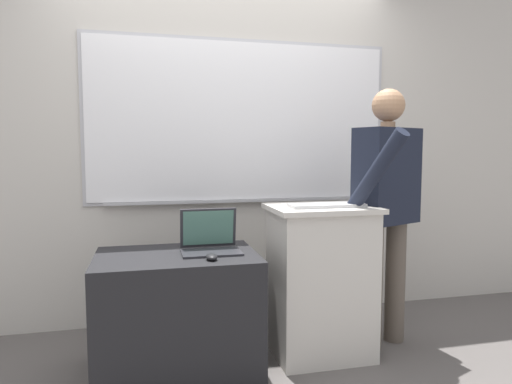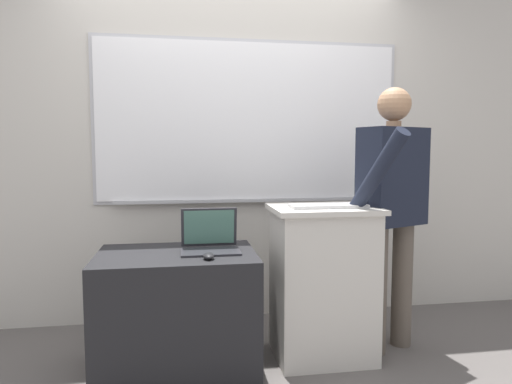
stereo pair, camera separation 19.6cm
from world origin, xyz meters
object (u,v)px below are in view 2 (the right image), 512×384
at_px(side_desk, 177,312).
at_px(person_presenter, 392,201).
at_px(wireless_keyboard, 328,206).
at_px(lectern_podium, 323,282).
at_px(laptop, 210,238).
at_px(computer_mouse_by_laptop, 209,256).

xyz_separation_m(side_desk, person_presenter, (1.33, 0.07, 0.61)).
bearing_deg(wireless_keyboard, lectern_podium, 98.54).
relative_size(side_desk, person_presenter, 0.54).
distance_m(laptop, computer_mouse_by_laptop, 0.23).
bearing_deg(lectern_podium, side_desk, -177.64).
distance_m(lectern_podium, person_presenter, 0.66).
bearing_deg(wireless_keyboard, person_presenter, 11.61).
relative_size(wireless_keyboard, computer_mouse_by_laptop, 4.53).
distance_m(side_desk, person_presenter, 1.46).
xyz_separation_m(side_desk, laptop, (0.19, 0.04, 0.42)).
distance_m(side_desk, laptop, 0.46).
distance_m(lectern_podium, side_desk, 0.88).
height_order(person_presenter, wireless_keyboard, person_presenter).
height_order(side_desk, person_presenter, person_presenter).
bearing_deg(wireless_keyboard, computer_mouse_by_laptop, -167.87).
bearing_deg(person_presenter, side_desk, 160.56).
xyz_separation_m(person_presenter, wireless_keyboard, (-0.44, -0.09, -0.01)).
relative_size(side_desk, laptop, 2.68).
height_order(side_desk, computer_mouse_by_laptop, computer_mouse_by_laptop).
relative_size(person_presenter, computer_mouse_by_laptop, 16.47).
xyz_separation_m(lectern_podium, person_presenter, (0.45, 0.03, 0.48)).
bearing_deg(lectern_podium, laptop, 179.42).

